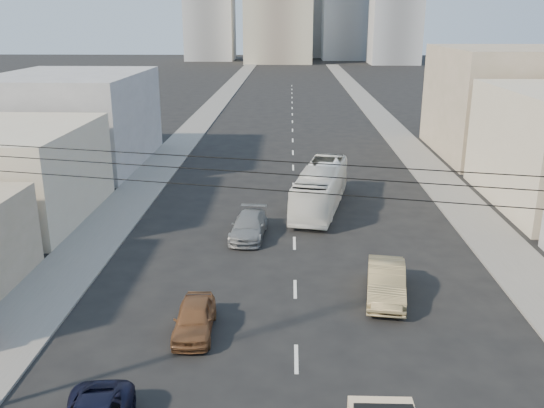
# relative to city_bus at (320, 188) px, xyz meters

# --- Properties ---
(sidewalk_left) EXTENTS (3.50, 180.00, 0.12)m
(sidewalk_left) POSITION_rel_city_bus_xyz_m (-13.56, 43.34, -1.40)
(sidewalk_left) COLOR slate
(sidewalk_left) RESTS_ON ground
(sidewalk_right) EXTENTS (3.50, 180.00, 0.12)m
(sidewalk_right) POSITION_rel_city_bus_xyz_m (9.94, 43.34, -1.40)
(sidewalk_right) COLOR slate
(sidewalk_right) RESTS_ON ground
(lane_dashes) EXTENTS (0.15, 104.00, 0.01)m
(lane_dashes) POSITION_rel_city_bus_xyz_m (-1.81, 26.34, -1.45)
(lane_dashes) COLOR silver
(lane_dashes) RESTS_ON ground
(city_bus) EXTENTS (4.51, 10.76, 2.92)m
(city_bus) POSITION_rel_city_bus_xyz_m (0.00, 0.00, 0.00)
(city_bus) COLOR white
(city_bus) RESTS_ON ground
(sedan_brown) EXTENTS (1.70, 3.95, 1.33)m
(sedan_brown) POSITION_rel_city_bus_xyz_m (-6.00, -16.83, -0.80)
(sedan_brown) COLOR brown
(sedan_brown) RESTS_ON ground
(sedan_tan) EXTENTS (2.34, 5.04, 1.60)m
(sedan_tan) POSITION_rel_city_bus_xyz_m (2.39, -13.41, -0.66)
(sedan_tan) COLOR #8E7C53
(sedan_tan) RESTS_ON ground
(sedan_grey) EXTENTS (2.28, 4.87, 1.37)m
(sedan_grey) POSITION_rel_city_bus_xyz_m (-4.52, -5.69, -0.77)
(sedan_grey) COLOR slate
(sedan_grey) RESTS_ON ground
(overhead_wires) EXTENTS (23.01, 5.02, 0.72)m
(overhead_wires) POSITION_rel_city_bus_xyz_m (-1.81, -25.16, 7.51)
(overhead_wires) COLOR black
(overhead_wires) RESTS_ON ground
(bldg_right_far) EXTENTS (12.00, 16.00, 10.00)m
(bldg_right_far) POSITION_rel_city_bus_xyz_m (18.19, 17.34, 3.54)
(bldg_right_far) COLOR tan
(bldg_right_far) RESTS_ON ground
(bldg_left_far) EXTENTS (12.00, 16.00, 8.00)m
(bldg_left_far) POSITION_rel_city_bus_xyz_m (-21.31, 12.34, 2.54)
(bldg_left_far) COLOR #939396
(bldg_left_far) RESTS_ON ground
(midrise_nw) EXTENTS (15.00, 15.00, 34.00)m
(midrise_nw) POSITION_rel_city_bus_xyz_m (-27.81, 153.34, 15.54)
(midrise_nw) COLOR gray
(midrise_nw) RESTS_ON ground
(midrise_east) EXTENTS (14.00, 14.00, 28.00)m
(midrise_east) POSITION_rel_city_bus_xyz_m (28.19, 138.34, 12.54)
(midrise_east) COLOR gray
(midrise_east) RESTS_ON ground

